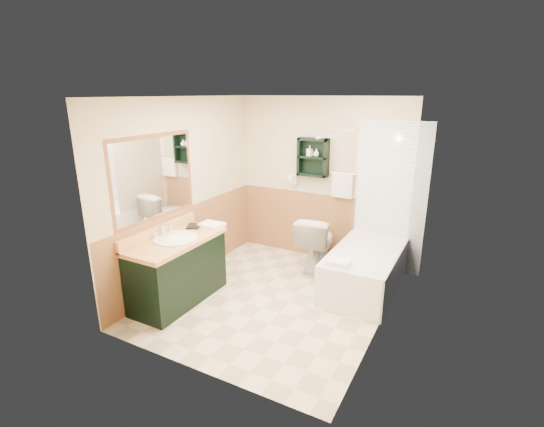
{
  "coord_description": "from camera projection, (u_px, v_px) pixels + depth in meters",
  "views": [
    {
      "loc": [
        2.05,
        -3.85,
        2.45
      ],
      "look_at": [
        -0.12,
        0.2,
        1.03
      ],
      "focal_mm": 26.0,
      "sensor_mm": 36.0,
      "label": 1
    }
  ],
  "objects": [
    {
      "name": "mirror_glass",
      "position": [
        155.0,
        178.0,
        4.55
      ],
      "size": [
        1.2,
        1.2,
        0.9
      ],
      "primitive_type": null,
      "color": "white",
      "rests_on": "left_wall"
    },
    {
      "name": "towel_bar",
      "position": [
        343.0,
        173.0,
        5.55
      ],
      "size": [
        0.4,
        0.06,
        0.4
      ],
      "primitive_type": null,
      "color": "white",
      "rests_on": "back_wall"
    },
    {
      "name": "back_wall",
      "position": [
        321.0,
        180.0,
        5.81
      ],
      "size": [
        2.6,
        0.04,
        2.4
      ],
      "primitive_type": "cube",
      "color": "#F6EBC0",
      "rests_on": "ground"
    },
    {
      "name": "counter_towel",
      "position": [
        212.0,
        225.0,
        5.05
      ],
      "size": [
        0.3,
        0.23,
        0.04
      ],
      "primitive_type": "cube",
      "color": "white",
      "rests_on": "vanity"
    },
    {
      "name": "right_wall",
      "position": [
        390.0,
        222.0,
        3.94
      ],
      "size": [
        0.04,
        3.0,
        2.4
      ],
      "primitive_type": "cube",
      "color": "#F6EBC0",
      "rests_on": "ground"
    },
    {
      "name": "curtain_rod",
      "position": [
        342.0,
        131.0,
        4.69
      ],
      "size": [
        0.03,
        1.6,
        0.03
      ],
      "primitive_type": "cylinder",
      "rotation": [
        1.57,
        0.0,
        0.0
      ],
      "color": "silver",
      "rests_on": "back_wall"
    },
    {
      "name": "soap_bottle_a",
      "position": [
        310.0,
        154.0,
        5.66
      ],
      "size": [
        0.1,
        0.16,
        0.07
      ],
      "primitive_type": "imported",
      "rotation": [
        0.0,
        0.0,
        -0.26
      ],
      "color": "silver",
      "rests_on": "wall_shelf"
    },
    {
      "name": "tile_accent",
      "position": [
        405.0,
        143.0,
        4.39
      ],
      "size": [
        1.5,
        1.5,
        0.1
      ],
      "primitive_type": null,
      "color": "#134432",
      "rests_on": "right_wall"
    },
    {
      "name": "soap_bottle_b",
      "position": [
        316.0,
        154.0,
        5.61
      ],
      "size": [
        0.1,
        0.12,
        0.09
      ],
      "primitive_type": "imported",
      "rotation": [
        0.0,
        0.0,
        0.1
      ],
      "color": "silver",
      "rests_on": "wall_shelf"
    },
    {
      "name": "floor",
      "position": [
        273.0,
        298.0,
        4.89
      ],
      "size": [
        3.0,
        3.0,
        0.0
      ],
      "primitive_type": "plane",
      "color": "beige",
      "rests_on": "ground"
    },
    {
      "name": "vanity_book",
      "position": [
        187.0,
        219.0,
        5.01
      ],
      "size": [
        0.16,
        0.09,
        0.22
      ],
      "primitive_type": "imported",
      "rotation": [
        0.0,
        0.0,
        0.46
      ],
      "color": "black",
      "rests_on": "vanity"
    },
    {
      "name": "vanity",
      "position": [
        178.0,
        270.0,
        4.73
      ],
      "size": [
        0.59,
        1.25,
        0.8
      ],
      "primitive_type": "cube",
      "color": "black",
      "rests_on": "ground"
    },
    {
      "name": "wainscot_back",
      "position": [
        319.0,
        226.0,
        5.99
      ],
      "size": [
        2.58,
        2.58,
        1.0
      ],
      "primitive_type": null,
      "color": "#BB7C4B",
      "rests_on": "back_wall"
    },
    {
      "name": "shower_curtain",
      "position": [
        343.0,
        197.0,
        5.09
      ],
      "size": [
        1.05,
        1.05,
        1.7
      ],
      "primitive_type": null,
      "color": "beige",
      "rests_on": "curtain_rod"
    },
    {
      "name": "left_wall",
      "position": [
        184.0,
        192.0,
        5.13
      ],
      "size": [
        0.04,
        3.0,
        2.4
      ],
      "primitive_type": "cube",
      "color": "#F6EBC0",
      "rests_on": "ground"
    },
    {
      "name": "bathtub",
      "position": [
        365.0,
        270.0,
        5.05
      ],
      "size": [
        0.8,
        1.5,
        0.53
      ],
      "primitive_type": "cube",
      "color": "silver",
      "rests_on": "ground"
    },
    {
      "name": "ceiling",
      "position": [
        273.0,
        95.0,
        4.17
      ],
      "size": [
        2.6,
        3.0,
        0.04
      ],
      "primitive_type": "cube",
      "color": "white",
      "rests_on": "back_wall"
    },
    {
      "name": "hair_dryer",
      "position": [
        294.0,
        179.0,
        5.92
      ],
      "size": [
        0.1,
        0.24,
        0.18
      ],
      "primitive_type": null,
      "color": "white",
      "rests_on": "back_wall"
    },
    {
      "name": "mirror_frame",
      "position": [
        154.0,
        178.0,
        4.55
      ],
      "size": [
        1.3,
        1.3,
        1.0
      ],
      "primitive_type": null,
      "color": "brown",
      "rests_on": "left_wall"
    },
    {
      "name": "tub_towel",
      "position": [
        339.0,
        262.0,
        4.54
      ],
      "size": [
        0.25,
        0.21,
        0.07
      ],
      "primitive_type": "cube",
      "color": "white",
      "rests_on": "bathtub"
    },
    {
      "name": "wall_shelf",
      "position": [
        313.0,
        157.0,
        5.66
      ],
      "size": [
        0.45,
        0.15,
        0.55
      ],
      "primitive_type": "cube",
      "color": "black",
      "rests_on": "back_wall"
    },
    {
      "name": "tile_back",
      "position": [
        390.0,
        199.0,
        5.36
      ],
      "size": [
        0.95,
        0.95,
        2.1
      ],
      "primitive_type": null,
      "color": "white",
      "rests_on": "back_wall"
    },
    {
      "name": "wainscot_left",
      "position": [
        189.0,
        243.0,
        5.32
      ],
      "size": [
        2.98,
        2.98,
        1.0
      ],
      "primitive_type": null,
      "color": "#BB7C4B",
      "rests_on": "left_wall"
    },
    {
      "name": "tile_right",
      "position": [
        399.0,
        216.0,
        4.63
      ],
      "size": [
        1.5,
        1.5,
        2.1
      ],
      "primitive_type": null,
      "color": "white",
      "rests_on": "right_wall"
    },
    {
      "name": "toilet",
      "position": [
        316.0,
        243.0,
        5.58
      ],
      "size": [
        0.55,
        0.87,
        0.8
      ],
      "primitive_type": "imported",
      "rotation": [
        0.0,
        0.0,
        3.26
      ],
      "color": "silver",
      "rests_on": "ground"
    }
  ]
}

